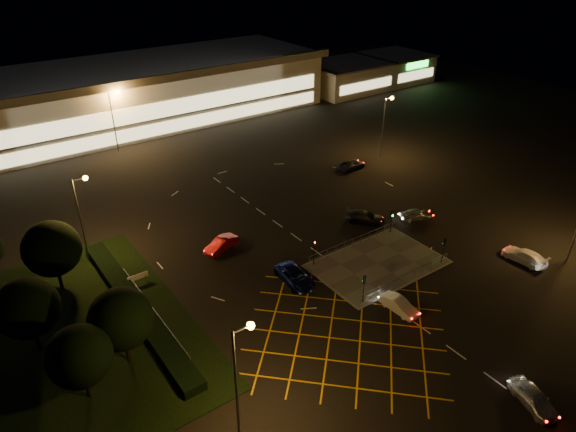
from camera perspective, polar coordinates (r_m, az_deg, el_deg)
ground at (r=58.65m, az=7.16°, el=-5.08°), size 180.00×180.00×0.00m
pedestrian_island at (r=58.65m, az=9.92°, el=-5.25°), size 14.00×9.00×0.12m
grass_verge at (r=52.72m, az=-21.58°, el=-11.76°), size 18.00×30.00×0.08m
hedge at (r=53.23m, az=-16.52°, el=-9.65°), size 2.00×26.00×1.00m
supermarket at (r=106.17m, az=-16.15°, el=13.12°), size 72.00×26.50×10.50m
retail_unit_a at (r=123.05m, az=6.42°, el=15.16°), size 18.80×14.80×6.35m
retail_unit_b at (r=133.97m, az=11.78°, el=15.91°), size 14.80×14.80×6.35m
streetlight_sw at (r=36.94m, az=-5.31°, el=-16.33°), size 1.78×0.56×10.03m
streetlight_nw at (r=59.91m, az=-21.92°, el=0.94°), size 1.78×0.56×10.03m
streetlight_ne at (r=84.24m, az=10.80°, el=10.56°), size 1.78×0.56×10.03m
streetlight_far_left at (r=90.23m, az=-18.71°, el=10.80°), size 1.78×0.56×10.03m
streetlight_far_right at (r=109.64m, az=1.60°, el=15.39°), size 1.78×0.56×10.03m
signal_sw at (r=51.51m, az=8.45°, el=-7.42°), size 0.28×0.30×3.15m
signal_se at (r=59.28m, az=16.96°, el=-3.13°), size 0.28×0.30×3.15m
signal_nw at (r=56.37m, az=2.92°, el=-3.54°), size 0.28×0.30×3.15m
signal_ne at (r=63.55m, az=11.46°, el=-0.05°), size 0.28×0.30×3.15m
tree_a at (r=43.67m, az=-22.15°, el=-14.25°), size 5.04×5.04×6.86m
tree_b at (r=49.67m, az=-26.97°, el=-9.11°), size 5.40×5.40×7.35m
tree_c at (r=56.55m, az=-24.76°, el=-3.32°), size 5.76×5.76×7.84m
tree_e at (r=45.52m, az=-18.07°, el=-10.82°), size 5.40×5.40×7.35m
car_near_silver at (r=46.84m, az=25.63°, el=-17.76°), size 3.05×4.77×1.51m
car_queue_white at (r=52.15m, az=12.24°, el=-9.66°), size 1.63×4.20×1.36m
car_left_blue at (r=54.66m, az=0.76°, el=-6.73°), size 2.90×5.57×1.50m
car_far_dkgrey at (r=66.21m, az=8.60°, el=-0.12°), size 4.75×5.32×1.48m
car_right_silver at (r=68.19m, az=14.04°, el=0.18°), size 4.46×3.30×1.41m
car_circ_red at (r=60.41m, az=-7.43°, el=-3.14°), size 4.76×2.85×1.48m
car_east_grey at (r=81.08m, az=7.05°, el=5.65°), size 4.95×2.48×1.35m
car_approach_white at (r=63.72m, az=24.79°, el=-4.05°), size 2.36×5.19×1.47m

